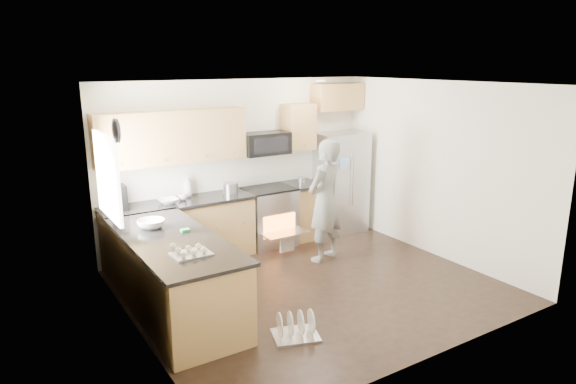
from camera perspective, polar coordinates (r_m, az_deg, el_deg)
ground at (r=6.84m, az=2.59°, el=-10.41°), size 4.50×4.50×0.00m
room_shell at (r=6.31m, az=2.40°, el=3.50°), size 4.54×4.04×2.62m
back_cabinet_run at (r=7.69m, az=-8.41°, el=-0.10°), size 4.45×0.64×2.50m
peninsula at (r=6.12m, az=-12.51°, el=-9.09°), size 0.96×2.36×1.03m
stove_range at (r=8.12m, az=-2.15°, el=-1.27°), size 0.76×0.97×1.79m
refrigerator at (r=8.86m, az=5.77°, el=1.13°), size 0.92×0.77×1.69m
person at (r=7.44m, az=4.11°, el=-1.00°), size 0.76×0.62×1.79m
dish_rack at (r=5.66m, az=0.85°, el=-15.09°), size 0.57×0.51×0.30m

